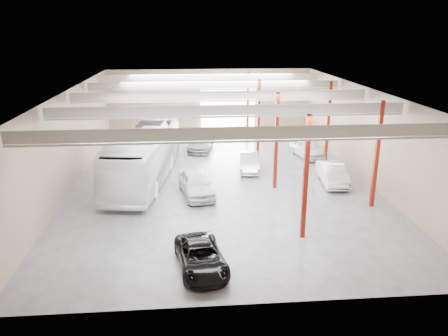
{
  "coord_description": "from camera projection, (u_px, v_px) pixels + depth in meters",
  "views": [
    {
      "loc": [
        -2.48,
        -31.8,
        11.27
      ],
      "look_at": [
        -0.1,
        -3.81,
        2.2
      ],
      "focal_mm": 35.0,
      "sensor_mm": 36.0,
      "label": 1
    }
  ],
  "objects": [
    {
      "name": "coach_bus",
      "position": [
        145.0,
        156.0,
        33.23
      ],
      "size": [
        5.13,
        14.23,
        3.88
      ],
      "primitive_type": "imported",
      "rotation": [
        0.0,
        0.0,
        -0.14
      ],
      "color": "white",
      "rests_on": "ground"
    },
    {
      "name": "car_right_near",
      "position": [
        332.0,
        173.0,
        32.85
      ],
      "size": [
        2.04,
        4.87,
        1.57
      ],
      "primitive_type": "imported",
      "rotation": [
        0.0,
        0.0,
        -0.08
      ],
      "color": "silver",
      "rests_on": "ground"
    },
    {
      "name": "black_sedan",
      "position": [
        201.0,
        257.0,
        21.19
      ],
      "size": [
        2.83,
        4.94,
        1.3
      ],
      "primitive_type": "imported",
      "rotation": [
        0.0,
        0.0,
        0.15
      ],
      "color": "black",
      "rests_on": "ground"
    },
    {
      "name": "depot_shell",
      "position": [
        222.0,
        115.0,
        32.75
      ],
      "size": [
        22.12,
        32.12,
        7.06
      ],
      "color": "#46454A",
      "rests_on": "ground"
    },
    {
      "name": "car_row_a",
      "position": [
        196.0,
        183.0,
        30.55
      ],
      "size": [
        2.89,
        5.27,
        1.7
      ],
      "primitive_type": "imported",
      "rotation": [
        0.0,
        0.0,
        0.19
      ],
      "color": "silver",
      "rests_on": "ground"
    },
    {
      "name": "car_row_b",
      "position": [
        249.0,
        162.0,
        35.88
      ],
      "size": [
        1.98,
        4.49,
        1.43
      ],
      "primitive_type": "imported",
      "rotation": [
        0.0,
        0.0,
        -0.11
      ],
      "color": "#B4B5BA",
      "rests_on": "ground"
    },
    {
      "name": "car_right_far",
      "position": [
        307.0,
        149.0,
        39.64
      ],
      "size": [
        2.68,
        4.78,
        1.54
      ],
      "primitive_type": "imported",
      "rotation": [
        0.0,
        0.0,
        0.2
      ],
      "color": "white",
      "rests_on": "ground"
    },
    {
      "name": "car_row_c",
      "position": [
        201.0,
        142.0,
        42.01
      ],
      "size": [
        2.97,
        5.51,
        1.52
      ],
      "primitive_type": "imported",
      "rotation": [
        0.0,
        0.0,
        -0.17
      ],
      "color": "gray",
      "rests_on": "ground"
    }
  ]
}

